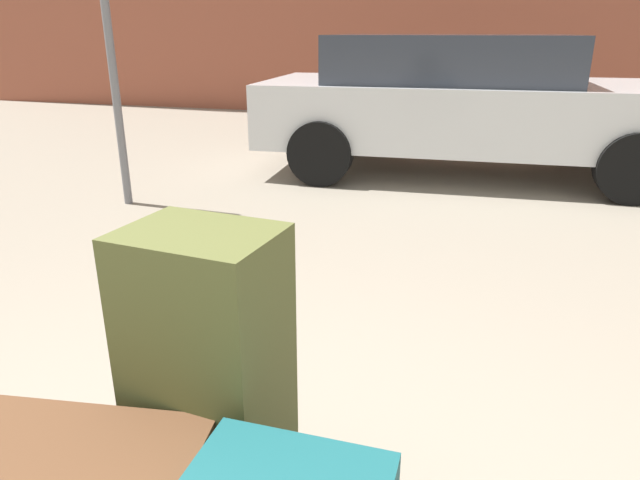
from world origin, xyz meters
TOP-DOWN VIEW (x-y plane):
  - suitcase_olive_center at (-0.00, 0.23)m, footprint 0.37×0.30m
  - parked_car at (0.35, 5.47)m, footprint 4.38×2.09m
  - no_parking_sign at (-2.44, 3.45)m, footprint 0.50×0.11m

SIDE VIEW (x-z plane):
  - suitcase_olive_center at x=0.00m, z-range 0.34..1.05m
  - parked_car at x=0.35m, z-range 0.05..1.47m
  - no_parking_sign at x=-2.44m, z-range 0.27..2.49m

